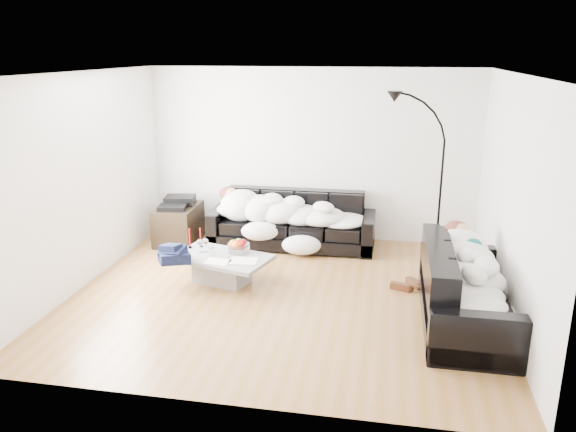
% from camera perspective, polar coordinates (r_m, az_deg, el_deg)
% --- Properties ---
extents(ground, '(5.00, 5.00, 0.00)m').
position_cam_1_polar(ground, '(6.86, -0.46, -7.94)').
color(ground, olive).
rests_on(ground, ground).
extents(wall_back, '(5.00, 0.02, 2.60)m').
position_cam_1_polar(wall_back, '(8.60, 2.38, 6.22)').
color(wall_back, silver).
rests_on(wall_back, ground).
extents(wall_left, '(0.02, 4.50, 2.60)m').
position_cam_1_polar(wall_left, '(7.31, -20.13, 3.36)').
color(wall_left, silver).
rests_on(wall_left, ground).
extents(wall_right, '(0.02, 4.50, 2.60)m').
position_cam_1_polar(wall_right, '(6.45, 21.89, 1.50)').
color(wall_right, silver).
rests_on(wall_right, ground).
extents(ceiling, '(5.00, 5.00, 0.00)m').
position_cam_1_polar(ceiling, '(6.24, -0.52, 14.33)').
color(ceiling, white).
rests_on(ceiling, ground).
extents(sofa_back, '(2.44, 0.84, 0.80)m').
position_cam_1_polar(sofa_back, '(8.37, 0.41, -0.41)').
color(sofa_back, black).
rests_on(sofa_back, ground).
extents(sofa_right, '(0.88, 2.06, 0.83)m').
position_cam_1_polar(sofa_right, '(6.34, 17.66, -6.79)').
color(sofa_right, black).
rests_on(sofa_right, ground).
extents(sleeper_back, '(2.07, 0.71, 0.41)m').
position_cam_1_polar(sleeper_back, '(8.26, 0.35, 1.00)').
color(sleeper_back, white).
rests_on(sleeper_back, sofa_back).
extents(sleeper_right, '(0.75, 1.77, 0.43)m').
position_cam_1_polar(sleeper_right, '(6.26, 17.84, -4.95)').
color(sleeper_right, white).
rests_on(sleeper_right, sofa_right).
extents(teal_cushion, '(0.42, 0.38, 0.20)m').
position_cam_1_polar(teal_cushion, '(6.82, 16.78, -2.32)').
color(teal_cushion, '#0C5754').
rests_on(teal_cushion, sofa_right).
extents(coffee_table, '(1.35, 1.01, 0.35)m').
position_cam_1_polar(coffee_table, '(7.19, -6.74, -5.35)').
color(coffee_table, '#939699').
rests_on(coffee_table, ground).
extents(fruit_bowl, '(0.34, 0.34, 0.18)m').
position_cam_1_polar(fruit_bowl, '(7.21, -5.04, -2.99)').
color(fruit_bowl, white).
rests_on(fruit_bowl, coffee_table).
extents(wine_glass_a, '(0.09, 0.09, 0.18)m').
position_cam_1_polar(wine_glass_a, '(7.26, -8.38, -2.95)').
color(wine_glass_a, white).
rests_on(wine_glass_a, coffee_table).
extents(wine_glass_b, '(0.08, 0.08, 0.18)m').
position_cam_1_polar(wine_glass_b, '(7.23, -8.94, -3.05)').
color(wine_glass_b, white).
rests_on(wine_glass_b, coffee_table).
extents(wine_glass_c, '(0.07, 0.07, 0.16)m').
position_cam_1_polar(wine_glass_c, '(7.10, -7.76, -3.46)').
color(wine_glass_c, white).
rests_on(wine_glass_c, coffee_table).
extents(candle_left, '(0.06, 0.06, 0.27)m').
position_cam_1_polar(candle_left, '(7.41, -9.96, -2.25)').
color(candle_left, maroon).
rests_on(candle_left, coffee_table).
extents(candle_right, '(0.05, 0.05, 0.26)m').
position_cam_1_polar(candle_right, '(7.44, -8.87, -2.18)').
color(candle_right, maroon).
rests_on(candle_right, coffee_table).
extents(newspaper_a, '(0.36, 0.29, 0.01)m').
position_cam_1_polar(newspaper_a, '(6.92, -4.57, -4.53)').
color(newspaper_a, silver).
rests_on(newspaper_a, coffee_table).
extents(newspaper_b, '(0.32, 0.25, 0.01)m').
position_cam_1_polar(newspaper_b, '(6.93, -7.16, -4.60)').
color(newspaper_b, silver).
rests_on(newspaper_b, coffee_table).
extents(navy_jacket, '(0.44, 0.39, 0.19)m').
position_cam_1_polar(navy_jacket, '(6.99, -11.51, -3.13)').
color(navy_jacket, black).
rests_on(navy_jacket, coffee_table).
extents(shoes, '(0.51, 0.47, 0.09)m').
position_cam_1_polar(shoes, '(7.16, 11.98, -6.82)').
color(shoes, '#472311').
rests_on(shoes, ground).
extents(av_cabinet, '(0.59, 0.84, 0.57)m').
position_cam_1_polar(av_cabinet, '(8.72, -11.04, -0.81)').
color(av_cabinet, black).
rests_on(av_cabinet, ground).
extents(stereo, '(0.49, 0.41, 0.13)m').
position_cam_1_polar(stereo, '(8.62, -11.17, 1.42)').
color(stereo, black).
rests_on(stereo, av_cabinet).
extents(floor_lamp, '(0.80, 0.55, 2.03)m').
position_cam_1_polar(floor_lamp, '(8.08, 15.27, 2.91)').
color(floor_lamp, black).
rests_on(floor_lamp, ground).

